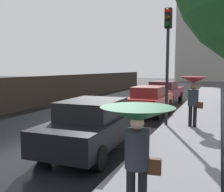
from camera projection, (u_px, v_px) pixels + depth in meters
The scene contains 7 objects.
car_red_near_kerb at pixel (150, 99), 13.55m from camera, with size 1.74×4.29×1.47m.
car_maroon_mid_road at pixel (164, 91), 18.60m from camera, with size 2.13×4.61×1.48m.
car_black_far_ahead at pixel (93, 124), 7.55m from camera, with size 1.95×4.29×1.49m.
pedestrian_with_umbrella_near at pixel (137, 128), 3.80m from camera, with size 1.11×1.11×1.70m.
pedestrian_with_umbrella_far at pixel (194, 88), 9.81m from camera, with size 1.00×1.00×1.94m.
traffic_light at pixel (168, 46), 9.97m from camera, with size 0.26×0.39×4.57m.
distant_tower at pixel (207, 15), 50.23m from camera, with size 12.78×10.89×25.58m.
Camera 1 is at (6.10, -2.96, 2.40)m, focal length 40.97 mm.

